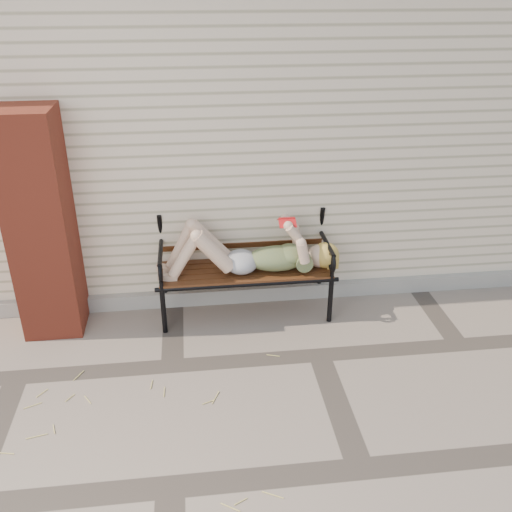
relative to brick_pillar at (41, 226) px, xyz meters
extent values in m
plane|color=#7B6B5F|center=(2.30, -0.75, -1.00)|extent=(80.00, 80.00, 0.00)
cube|color=beige|center=(2.30, 2.25, 0.50)|extent=(8.00, 4.00, 3.00)
cube|color=gray|center=(2.30, 0.22, -0.93)|extent=(8.00, 0.10, 0.15)
cube|color=maroon|center=(0.00, 0.00, 0.00)|extent=(0.50, 0.50, 2.00)
cylinder|color=black|center=(0.98, -0.24, -0.77)|extent=(0.05, 0.05, 0.46)
cylinder|color=black|center=(0.98, 0.22, -0.77)|extent=(0.05, 0.05, 0.46)
cylinder|color=black|center=(2.50, -0.24, -0.77)|extent=(0.05, 0.05, 0.46)
cylinder|color=black|center=(2.50, 0.22, -0.77)|extent=(0.05, 0.05, 0.46)
cube|color=#4F2A14|center=(1.74, -0.01, -0.54)|extent=(1.56, 0.50, 0.03)
cylinder|color=black|center=(1.74, -0.24, -0.56)|extent=(1.65, 0.04, 0.04)
cylinder|color=black|center=(1.74, 0.22, -0.56)|extent=(1.65, 0.04, 0.04)
torus|color=black|center=(1.74, 0.34, -0.02)|extent=(0.28, 0.04, 0.28)
ellipsoid|color=#0B3F4D|center=(2.03, -0.04, -0.41)|extent=(0.56, 0.32, 0.22)
ellipsoid|color=#0B3F4D|center=(2.15, -0.04, -0.38)|extent=(0.27, 0.31, 0.16)
ellipsoid|color=#A1A0A5|center=(1.70, -0.04, -0.43)|extent=(0.31, 0.35, 0.20)
sphere|color=beige|center=(2.43, -0.04, -0.41)|extent=(0.23, 0.23, 0.23)
ellipsoid|color=tan|center=(2.48, -0.04, -0.41)|extent=(0.26, 0.26, 0.24)
cube|color=red|center=(2.11, -0.04, -0.02)|extent=(0.14, 0.02, 0.02)
cube|color=silver|center=(2.11, -0.08, -0.05)|extent=(0.14, 0.09, 0.05)
cube|color=silver|center=(2.11, 0.01, -0.05)|extent=(0.14, 0.09, 0.05)
cube|color=red|center=(2.11, -0.08, -0.05)|extent=(0.15, 0.10, 0.05)
cube|color=red|center=(2.11, 0.01, -0.05)|extent=(0.15, 0.10, 0.05)
cylinder|color=#D7C368|center=(0.40, -1.95, -0.99)|extent=(0.01, 0.13, 0.01)
cylinder|color=#D7C368|center=(0.09, -1.26, -0.99)|extent=(0.10, 0.07, 0.01)
cylinder|color=#D7C368|center=(1.23, -0.85, -0.99)|extent=(0.02, 0.14, 0.01)
cylinder|color=#D7C368|center=(0.28, -1.22, -0.99)|extent=(0.15, 0.04, 0.01)
cylinder|color=#D7C368|center=(1.12, -1.37, -0.99)|extent=(0.14, 0.05, 0.01)
cylinder|color=#D7C368|center=(1.82, -0.93, -0.99)|extent=(0.06, 0.11, 0.01)
cylinder|color=#D7C368|center=(1.52, -0.87, -0.99)|extent=(0.03, 0.12, 0.01)
cylinder|color=#D7C368|center=(1.15, -1.94, -0.99)|extent=(0.03, 0.07, 0.01)
cylinder|color=#D7C368|center=(0.43, -0.82, -0.99)|extent=(0.09, 0.12, 0.01)
cylinder|color=#D7C368|center=(1.79, -1.93, -0.99)|extent=(0.10, 0.09, 0.01)
cylinder|color=#D7C368|center=(0.12, -1.00, -0.99)|extent=(0.08, 0.01, 0.01)
cylinder|color=#D7C368|center=(0.43, -0.69, -0.99)|extent=(0.13, 0.01, 0.01)
cylinder|color=#D7C368|center=(1.74, -2.20, -0.99)|extent=(0.02, 0.15, 0.01)
cylinder|color=#D7C368|center=(1.43, -0.90, -0.99)|extent=(0.09, 0.06, 0.01)
cylinder|color=#D7C368|center=(1.21, -1.71, -0.99)|extent=(0.07, 0.04, 0.01)
camera|label=1|loc=(1.29, -4.62, 1.96)|focal=40.00mm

